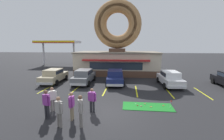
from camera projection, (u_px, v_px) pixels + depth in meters
ground_plane at (106, 113)px, 9.69m from camera, size 160.00×160.00×0.00m
donut_shop_building at (117, 49)px, 22.79m from camera, size 12.30×6.75×10.96m
putting_mat at (148, 107)px, 10.67m from camera, size 3.52×1.47×0.03m
mini_donut_near_left at (145, 104)px, 11.09m from camera, size 0.13×0.13×0.04m
mini_donut_near_right at (141, 106)px, 10.66m from camera, size 0.13×0.13×0.04m
mini_donut_mid_left at (137, 105)px, 10.79m from camera, size 0.13×0.13×0.04m
mini_donut_mid_centre at (163, 105)px, 10.77m from camera, size 0.13×0.13×0.04m
mini_donut_mid_right at (151, 107)px, 10.57m from camera, size 0.13×0.13×0.04m
golf_ball at (136, 104)px, 11.11m from camera, size 0.04×0.04×0.04m
putting_flag_pin at (171, 102)px, 10.33m from camera, size 0.13×0.01×0.55m
car_white at (170, 78)px, 16.09m from camera, size 2.15×4.64×1.60m
car_grey at (84, 76)px, 17.15m from camera, size 1.99×4.56×1.60m
car_navy at (115, 76)px, 16.88m from camera, size 2.23×4.67×1.60m
car_champagne at (54, 75)px, 17.49m from camera, size 2.08×4.61×1.60m
pedestrian_blue_sweater_man at (81, 109)px, 7.91m from camera, size 0.37×0.55×1.76m
pedestrian_hooded_kid at (72, 105)px, 8.66m from camera, size 0.26×0.60×1.68m
pedestrian_leather_jacket_man at (59, 110)px, 7.87m from camera, size 0.52×0.41×1.70m
pedestrian_clipboard_woman at (92, 99)px, 9.66m from camera, size 0.58×0.33×1.61m
pedestrian_beanie_man at (46, 103)px, 8.79m from camera, size 0.57×0.36×1.76m
pedestrian_crossing_woman at (52, 98)px, 9.80m from camera, size 0.44×0.46×1.65m
trash_bin at (76, 72)px, 21.33m from camera, size 0.57×0.57×0.97m
gas_station_canopy at (58, 43)px, 32.58m from camera, size 9.00×4.46×5.30m
parking_stripe_far_left at (48, 88)px, 15.32m from camera, size 0.12×3.60×0.01m
parking_stripe_left at (76, 89)px, 15.00m from camera, size 0.12×3.60×0.01m
parking_stripe_mid_left at (106, 90)px, 14.68m from camera, size 0.12×3.60×0.01m
parking_stripe_centre at (136, 91)px, 14.36m from camera, size 0.12×3.60×0.01m
parking_stripe_mid_right at (169, 92)px, 14.04m from camera, size 0.12×3.60×0.01m
parking_stripe_right at (202, 93)px, 13.73m from camera, size 0.12×3.60×0.01m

